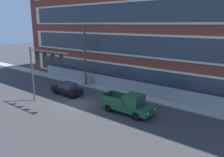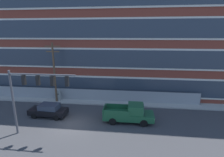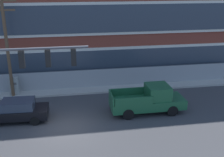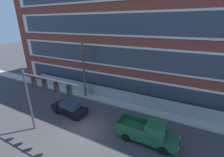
% 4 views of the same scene
% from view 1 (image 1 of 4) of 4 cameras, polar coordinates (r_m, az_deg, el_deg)
% --- Properties ---
extents(ground_plane, '(160.00, 160.00, 0.00)m').
position_cam_1_polar(ground_plane, '(25.23, -9.35, -6.56)').
color(ground_plane, '#38383A').
extents(sidewalk_building_side, '(80.00, 2.09, 0.16)m').
position_cam_1_polar(sidewalk_building_side, '(29.81, 0.04, -2.95)').
color(sidewalk_building_side, '#9E9B93').
rests_on(sidewalk_building_side, ground).
extents(brick_mill_building, '(45.06, 12.24, 20.38)m').
position_cam_1_polar(brick_mill_building, '(32.92, 11.57, 16.22)').
color(brick_mill_building, brown).
rests_on(brick_mill_building, ground).
extents(chain_link_fence, '(30.45, 0.06, 1.80)m').
position_cam_1_polar(chain_link_fence, '(29.66, 1.00, -1.36)').
color(chain_link_fence, gray).
rests_on(chain_link_fence, ground).
extents(traffic_signal_mast, '(6.31, 0.43, 6.33)m').
position_cam_1_polar(traffic_signal_mast, '(24.76, -17.74, 3.96)').
color(traffic_signal_mast, '#4C4C51').
rests_on(traffic_signal_mast, ground).
extents(pickup_truck_dark_green, '(5.57, 2.09, 2.10)m').
position_cam_1_polar(pickup_truck_dark_green, '(22.14, 4.24, -6.69)').
color(pickup_truck_dark_green, '#194C2D').
rests_on(pickup_truck_dark_green, ground).
extents(sedan_black, '(4.47, 1.97, 1.56)m').
position_cam_1_polar(sedan_black, '(28.44, -11.69, -2.59)').
color(sedan_black, black).
rests_on(sedan_black, ground).
extents(utility_pole_near_corner, '(2.16, 0.26, 8.43)m').
position_cam_1_polar(utility_pole_near_corner, '(31.25, -7.04, 6.27)').
color(utility_pole_near_corner, brown).
rests_on(utility_pole_near_corner, ground).
extents(electrical_cabinet, '(0.75, 0.45, 1.70)m').
position_cam_1_polar(electrical_cabinet, '(32.10, -6.36, -0.37)').
color(electrical_cabinet, '#939993').
rests_on(electrical_cabinet, ground).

